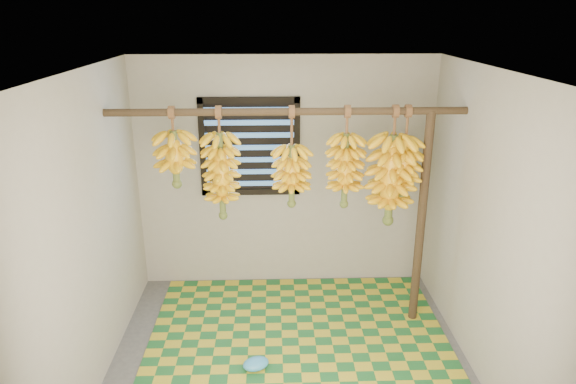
{
  "coord_description": "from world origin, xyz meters",
  "views": [
    {
      "loc": [
        -0.14,
        -3.5,
        2.78
      ],
      "look_at": [
        0.0,
        0.55,
        1.35
      ],
      "focal_mm": 32.0,
      "sensor_mm": 36.0,
      "label": 1
    }
  ],
  "objects_px": {
    "banana_bunch_e": "(391,180)",
    "woven_mat": "(298,338)",
    "support_post": "(421,222)",
    "banana_bunch_d": "(345,171)",
    "banana_bunch_a": "(175,159)",
    "banana_bunch_b": "(221,176)",
    "banana_bunch_f": "(404,168)",
    "plastic_bag": "(256,364)",
    "banana_bunch_c": "(292,176)"
  },
  "relations": [
    {
      "from": "support_post",
      "to": "banana_bunch_b",
      "type": "distance_m",
      "value": 1.82
    },
    {
      "from": "support_post",
      "to": "plastic_bag",
      "type": "relative_size",
      "value": 8.98
    },
    {
      "from": "banana_bunch_a",
      "to": "banana_bunch_e",
      "type": "bearing_deg",
      "value": -0.0
    },
    {
      "from": "banana_bunch_c",
      "to": "banana_bunch_f",
      "type": "xyz_separation_m",
      "value": [
        0.97,
        0.0,
        0.06
      ]
    },
    {
      "from": "banana_bunch_a",
      "to": "banana_bunch_f",
      "type": "height_order",
      "value": "same"
    },
    {
      "from": "banana_bunch_a",
      "to": "banana_bunch_b",
      "type": "xyz_separation_m",
      "value": [
        0.38,
        0.0,
        -0.16
      ]
    },
    {
      "from": "woven_mat",
      "to": "banana_bunch_d",
      "type": "relative_size",
      "value": 3.0
    },
    {
      "from": "banana_bunch_b",
      "to": "banana_bunch_f",
      "type": "relative_size",
      "value": 1.19
    },
    {
      "from": "banana_bunch_d",
      "to": "banana_bunch_e",
      "type": "bearing_deg",
      "value": 0.0
    },
    {
      "from": "banana_bunch_e",
      "to": "banana_bunch_a",
      "type": "bearing_deg",
      "value": 180.0
    },
    {
      "from": "banana_bunch_a",
      "to": "woven_mat",
      "type": "bearing_deg",
      "value": -15.91
    },
    {
      "from": "banana_bunch_d",
      "to": "banana_bunch_e",
      "type": "relative_size",
      "value": 0.85
    },
    {
      "from": "banana_bunch_c",
      "to": "banana_bunch_d",
      "type": "distance_m",
      "value": 0.46
    },
    {
      "from": "banana_bunch_b",
      "to": "banana_bunch_f",
      "type": "bearing_deg",
      "value": 0.0
    },
    {
      "from": "banana_bunch_a",
      "to": "banana_bunch_b",
      "type": "relative_size",
      "value": 0.7
    },
    {
      "from": "woven_mat",
      "to": "banana_bunch_e",
      "type": "distance_m",
      "value": 1.64
    },
    {
      "from": "banana_bunch_e",
      "to": "banana_bunch_f",
      "type": "distance_m",
      "value": 0.15
    },
    {
      "from": "banana_bunch_f",
      "to": "plastic_bag",
      "type": "bearing_deg",
      "value": -151.3
    },
    {
      "from": "banana_bunch_a",
      "to": "banana_bunch_b",
      "type": "height_order",
      "value": "same"
    },
    {
      "from": "banana_bunch_a",
      "to": "plastic_bag",
      "type": "bearing_deg",
      "value": -46.63
    },
    {
      "from": "banana_bunch_c",
      "to": "banana_bunch_b",
      "type": "bearing_deg",
      "value": -180.0
    },
    {
      "from": "plastic_bag",
      "to": "woven_mat",
      "type": "bearing_deg",
      "value": 47.79
    },
    {
      "from": "plastic_bag",
      "to": "banana_bunch_a",
      "type": "distance_m",
      "value": 1.83
    },
    {
      "from": "woven_mat",
      "to": "banana_bunch_f",
      "type": "xyz_separation_m",
      "value": [
        0.92,
        0.3,
        1.5
      ]
    },
    {
      "from": "woven_mat",
      "to": "banana_bunch_c",
      "type": "relative_size",
      "value": 3.03
    },
    {
      "from": "woven_mat",
      "to": "plastic_bag",
      "type": "relative_size",
      "value": 11.98
    },
    {
      "from": "plastic_bag",
      "to": "banana_bunch_c",
      "type": "bearing_deg",
      "value": 65.67
    },
    {
      "from": "support_post",
      "to": "banana_bunch_d",
      "type": "relative_size",
      "value": 2.25
    },
    {
      "from": "banana_bunch_c",
      "to": "plastic_bag",
      "type": "bearing_deg",
      "value": -114.33
    },
    {
      "from": "banana_bunch_b",
      "to": "banana_bunch_e",
      "type": "height_order",
      "value": "same"
    },
    {
      "from": "banana_bunch_c",
      "to": "banana_bunch_f",
      "type": "relative_size",
      "value": 1.07
    },
    {
      "from": "plastic_bag",
      "to": "banana_bunch_a",
      "type": "bearing_deg",
      "value": 133.37
    },
    {
      "from": "banana_bunch_a",
      "to": "banana_bunch_e",
      "type": "xyz_separation_m",
      "value": [
        1.85,
        -0.0,
        -0.21
      ]
    },
    {
      "from": "banana_bunch_a",
      "to": "banana_bunch_d",
      "type": "bearing_deg",
      "value": -0.0
    },
    {
      "from": "banana_bunch_b",
      "to": "banana_bunch_d",
      "type": "xyz_separation_m",
      "value": [
        1.06,
        -0.0,
        0.04
      ]
    },
    {
      "from": "woven_mat",
      "to": "banana_bunch_a",
      "type": "height_order",
      "value": "banana_bunch_a"
    },
    {
      "from": "support_post",
      "to": "plastic_bag",
      "type": "distance_m",
      "value": 1.89
    },
    {
      "from": "banana_bunch_d",
      "to": "plastic_bag",
      "type": "bearing_deg",
      "value": -137.91
    },
    {
      "from": "banana_bunch_b",
      "to": "banana_bunch_e",
      "type": "xyz_separation_m",
      "value": [
        1.47,
        -0.0,
        -0.05
      ]
    },
    {
      "from": "banana_bunch_d",
      "to": "banana_bunch_f",
      "type": "xyz_separation_m",
      "value": [
        0.51,
        0.0,
        0.02
      ]
    },
    {
      "from": "support_post",
      "to": "banana_bunch_a",
      "type": "bearing_deg",
      "value": 180.0
    },
    {
      "from": "woven_mat",
      "to": "banana_bunch_e",
      "type": "relative_size",
      "value": 2.53
    },
    {
      "from": "banana_bunch_c",
      "to": "banana_bunch_d",
      "type": "xyz_separation_m",
      "value": [
        0.46,
        -0.0,
        0.04
      ]
    },
    {
      "from": "banana_bunch_b",
      "to": "banana_bunch_e",
      "type": "bearing_deg",
      "value": -0.0
    },
    {
      "from": "banana_bunch_b",
      "to": "banana_bunch_e",
      "type": "distance_m",
      "value": 1.47
    },
    {
      "from": "banana_bunch_e",
      "to": "woven_mat",
      "type": "bearing_deg",
      "value": -159.96
    },
    {
      "from": "banana_bunch_c",
      "to": "banana_bunch_e",
      "type": "height_order",
      "value": "same"
    },
    {
      "from": "support_post",
      "to": "woven_mat",
      "type": "height_order",
      "value": "support_post"
    },
    {
      "from": "woven_mat",
      "to": "banana_bunch_b",
      "type": "bearing_deg",
      "value": 155.72
    },
    {
      "from": "woven_mat",
      "to": "banana_bunch_f",
      "type": "distance_m",
      "value": 1.79
    }
  ]
}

